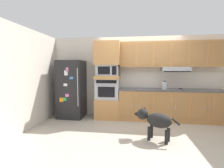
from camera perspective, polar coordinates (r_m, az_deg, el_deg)
ground_plane at (r=4.36m, az=9.76°, el=-14.92°), size 9.60×9.60×0.00m
back_kitchen_wall at (r=5.21m, az=9.55°, el=2.47°), size 6.20×0.12×2.50m
side_panel_left at (r=4.87m, az=-25.04°, el=1.85°), size 0.12×7.10×2.50m
refrigerator at (r=5.18m, az=-14.04°, el=-1.75°), size 0.76×0.73×1.76m
oven_base_cabinet at (r=5.05m, az=-1.44°, el=-8.46°), size 0.74×0.62×0.60m
built_in_oven at (r=4.94m, az=-1.46°, el=-1.69°), size 0.70×0.62×0.60m
appliance_mid_shelf at (r=4.91m, az=-1.47°, el=2.37°), size 0.74×0.62×0.10m
microwave at (r=4.90m, az=-1.48°, el=4.82°), size 0.64×0.54×0.32m
appliance_upper_cabinet at (r=4.92m, az=-1.49°, el=10.65°), size 0.74×0.62×0.68m
lower_cabinet_run at (r=5.06m, az=19.53°, el=-7.11°), size 2.90×0.63×0.88m
countertop_slab at (r=4.99m, az=19.68°, el=-1.93°), size 2.94×0.64×0.04m
backsplash_panel at (r=5.24m, az=19.13°, el=1.39°), size 2.94×0.02×0.50m
upper_cabinet_with_hood at (r=5.09m, az=19.86°, el=9.51°), size 2.90×0.48×0.88m
screwdriver at (r=5.09m, az=23.15°, el=-1.52°), size 0.17×0.17×0.03m
electric_kettle at (r=4.89m, az=18.04°, el=-0.44°), size 0.17×0.17×0.24m
dog at (r=3.60m, az=14.89°, el=-12.10°), size 0.91×0.51×0.66m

